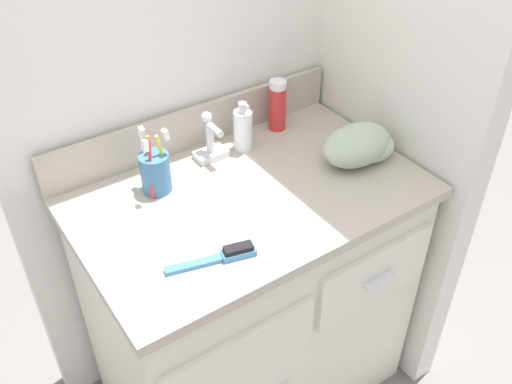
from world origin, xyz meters
name	(u,v)px	position (x,y,z in m)	size (l,w,h in m)	color
ground_plane	(251,379)	(0.00, 0.00, 0.00)	(6.00, 6.00, 0.00)	slate
wall_back	(179,45)	(0.00, 0.33, 1.10)	(1.08, 0.08, 2.20)	silver
wall_right	(404,44)	(0.50, 0.00, 1.10)	(0.08, 0.65, 2.20)	silver
vanity	(251,296)	(0.00, 0.00, 0.43)	(0.90, 0.58, 0.82)	silver
backsplash	(195,126)	(0.00, 0.28, 0.88)	(0.90, 0.02, 0.12)	#B2A899
sink_faucet	(211,143)	(0.00, 0.19, 0.87)	(0.09, 0.09, 0.14)	silver
toothbrush_cup	(155,171)	(-0.19, 0.15, 0.88)	(0.08, 0.09, 0.18)	teal
soap_dispenser	(243,129)	(0.10, 0.18, 0.88)	(0.05, 0.06, 0.15)	white
shaving_cream_can	(277,105)	(0.24, 0.22, 0.90)	(0.05, 0.05, 0.16)	red
hairbrush	(224,256)	(-0.18, -0.17, 0.83)	(0.21, 0.08, 0.03)	teal
hand_towel	(361,146)	(0.33, -0.05, 0.87)	(0.22, 0.14, 0.11)	#A8BCA3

